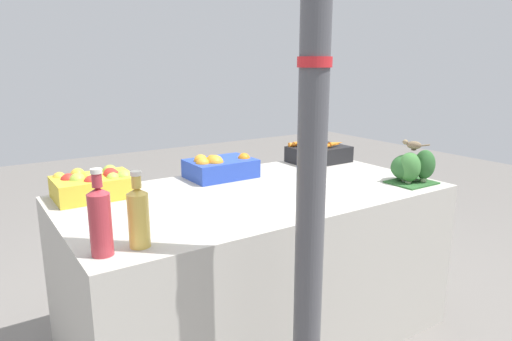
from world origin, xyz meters
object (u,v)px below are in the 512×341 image
object	(u,v)px
orange_crate	(219,167)
juice_bottle_ruby	(100,219)
sparrow_bird	(413,145)
broccoli_pile	(411,167)
support_pole	(314,92)
carrot_crate	(318,153)
apple_crate	(95,184)
juice_bottle_golden	(138,215)

from	to	relation	value
orange_crate	juice_bottle_ruby	distance (m)	1.04
sparrow_bird	orange_crate	bearing A→B (deg)	23.30
broccoli_pile	juice_bottle_ruby	distance (m)	1.55
support_pole	sparrow_bird	size ratio (longest dim) A/B	19.98
orange_crate	carrot_crate	distance (m)	0.69
juice_bottle_ruby	orange_crate	bearing A→B (deg)	39.82
orange_crate	sparrow_bird	size ratio (longest dim) A/B	2.71
apple_crate	carrot_crate	world-z (taller)	carrot_crate
juice_bottle_ruby	sparrow_bird	xyz separation A→B (m)	(1.54, 0.03, 0.08)
carrot_crate	apple_crate	bearing A→B (deg)	-179.76
support_pole	apple_crate	world-z (taller)	support_pole
broccoli_pile	juice_bottle_golden	xyz separation A→B (m)	(-1.43, -0.04, 0.03)
apple_crate	broccoli_pile	world-z (taller)	broccoli_pile
carrot_crate	support_pole	bearing A→B (deg)	-132.31
support_pole	juice_bottle_ruby	xyz separation A→B (m)	(-0.53, 0.38, -0.40)
juice_bottle_golden	orange_crate	bearing A→B (deg)	44.60
support_pole	juice_bottle_golden	distance (m)	0.69
carrot_crate	juice_bottle_ruby	world-z (taller)	juice_bottle_ruby
broccoli_pile	sparrow_bird	xyz separation A→B (m)	(-0.01, -0.01, 0.12)
support_pole	carrot_crate	bearing A→B (deg)	47.69
support_pole	carrot_crate	size ratio (longest dim) A/B	7.37
carrot_crate	juice_bottle_ruby	distance (m)	1.63
broccoli_pile	support_pole	bearing A→B (deg)	-157.62
apple_crate	sparrow_bird	bearing A→B (deg)	-24.58
juice_bottle_golden	support_pole	bearing A→B (deg)	-42.69
orange_crate	broccoli_pile	distance (m)	0.98
broccoli_pile	juice_bottle_ruby	world-z (taller)	juice_bottle_ruby
apple_crate	orange_crate	bearing A→B (deg)	-0.17
orange_crate	juice_bottle_golden	distance (m)	0.95
broccoli_pile	apple_crate	bearing A→B (deg)	155.97
orange_crate	broccoli_pile	xyz separation A→B (m)	(0.76, -0.62, 0.02)
juice_bottle_ruby	sparrow_bird	bearing A→B (deg)	1.07
apple_crate	sparrow_bird	size ratio (longest dim) A/B	2.71
carrot_crate	juice_bottle_golden	size ratio (longest dim) A/B	1.33
support_pole	juice_bottle_golden	world-z (taller)	support_pole
support_pole	apple_crate	size ratio (longest dim) A/B	7.37
broccoli_pile	carrot_crate	bearing A→B (deg)	95.72
support_pole	juice_bottle_ruby	distance (m)	0.76
juice_bottle_golden	sparrow_bird	size ratio (longest dim) A/B	2.04
orange_crate	carrot_crate	xyz separation A→B (m)	(0.69, 0.01, -0.00)
support_pole	juice_bottle_golden	bearing A→B (deg)	137.31
orange_crate	support_pole	bearing A→B (deg)	-104.07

